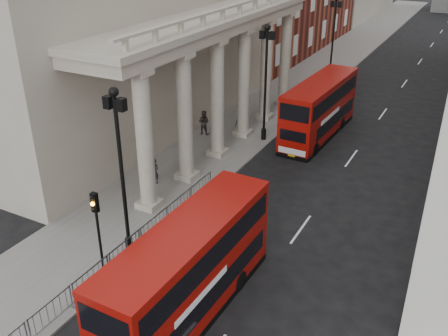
{
  "coord_description": "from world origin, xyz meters",
  "views": [
    {
      "loc": [
        12.81,
        -11.46,
        14.54
      ],
      "look_at": [
        1.45,
        9.92,
        2.59
      ],
      "focal_mm": 40.0,
      "sensor_mm": 36.0,
      "label": 1
    }
  ],
  "objects_px": {
    "bus_near": "(189,270)",
    "pedestrian_c": "(241,123)",
    "pedestrian_b": "(204,122)",
    "lamp_post_mid": "(266,76)",
    "bus_far": "(320,108)",
    "lamp_post_south": "(121,164)",
    "traffic_light": "(97,220)",
    "pedestrian_a": "(155,171)",
    "lamp_post_north": "(333,35)"
  },
  "relations": [
    {
      "from": "lamp_post_south",
      "to": "pedestrian_a",
      "type": "height_order",
      "value": "lamp_post_south"
    },
    {
      "from": "lamp_post_north",
      "to": "traffic_light",
      "type": "distance_m",
      "value": 34.07
    },
    {
      "from": "lamp_post_mid",
      "to": "lamp_post_north",
      "type": "distance_m",
      "value": 16.0
    },
    {
      "from": "pedestrian_c",
      "to": "lamp_post_south",
      "type": "bearing_deg",
      "value": -79.64
    },
    {
      "from": "bus_far",
      "to": "lamp_post_south",
      "type": "bearing_deg",
      "value": -97.5
    },
    {
      "from": "lamp_post_north",
      "to": "traffic_light",
      "type": "bearing_deg",
      "value": -89.83
    },
    {
      "from": "lamp_post_south",
      "to": "pedestrian_b",
      "type": "height_order",
      "value": "lamp_post_south"
    },
    {
      "from": "lamp_post_mid",
      "to": "bus_near",
      "type": "bearing_deg",
      "value": -75.3
    },
    {
      "from": "bus_far",
      "to": "pedestrian_a",
      "type": "height_order",
      "value": "bus_far"
    },
    {
      "from": "traffic_light",
      "to": "pedestrian_c",
      "type": "bearing_deg",
      "value": 96.44
    },
    {
      "from": "traffic_light",
      "to": "pedestrian_a",
      "type": "xyz_separation_m",
      "value": [
        -3.18,
        8.56,
        -2.19
      ]
    },
    {
      "from": "lamp_post_mid",
      "to": "lamp_post_south",
      "type": "bearing_deg",
      "value": -90.0
    },
    {
      "from": "bus_near",
      "to": "lamp_post_north",
      "type": "bearing_deg",
      "value": 99.03
    },
    {
      "from": "lamp_post_south",
      "to": "lamp_post_north",
      "type": "height_order",
      "value": "same"
    },
    {
      "from": "lamp_post_south",
      "to": "bus_far",
      "type": "distance_m",
      "value": 19.23
    },
    {
      "from": "pedestrian_c",
      "to": "lamp_post_mid",
      "type": "bearing_deg",
      "value": 0.78
    },
    {
      "from": "traffic_light",
      "to": "pedestrian_c",
      "type": "height_order",
      "value": "traffic_light"
    },
    {
      "from": "pedestrian_a",
      "to": "bus_far",
      "type": "bearing_deg",
      "value": 60.87
    },
    {
      "from": "lamp_post_mid",
      "to": "traffic_light",
      "type": "xyz_separation_m",
      "value": [
        0.1,
        -18.02,
        -1.8
      ]
    },
    {
      "from": "bus_near",
      "to": "lamp_post_mid",
      "type": "bearing_deg",
      "value": 105.81
    },
    {
      "from": "lamp_post_mid",
      "to": "traffic_light",
      "type": "distance_m",
      "value": 18.11
    },
    {
      "from": "bus_near",
      "to": "pedestrian_c",
      "type": "distance_m",
      "value": 19.37
    },
    {
      "from": "bus_near",
      "to": "pedestrian_b",
      "type": "bearing_deg",
      "value": 119.57
    },
    {
      "from": "lamp_post_north",
      "to": "pedestrian_b",
      "type": "height_order",
      "value": "lamp_post_north"
    },
    {
      "from": "traffic_light",
      "to": "pedestrian_b",
      "type": "bearing_deg",
      "value": 104.99
    },
    {
      "from": "lamp_post_south",
      "to": "bus_near",
      "type": "height_order",
      "value": "lamp_post_south"
    },
    {
      "from": "pedestrian_a",
      "to": "pedestrian_b",
      "type": "distance_m",
      "value": 8.38
    },
    {
      "from": "lamp_post_mid",
      "to": "bus_far",
      "type": "relative_size",
      "value": 0.83
    },
    {
      "from": "pedestrian_b",
      "to": "bus_near",
      "type": "bearing_deg",
      "value": 113.86
    },
    {
      "from": "traffic_light",
      "to": "pedestrian_b",
      "type": "relative_size",
      "value": 2.31
    },
    {
      "from": "bus_far",
      "to": "pedestrian_a",
      "type": "xyz_separation_m",
      "value": [
        -6.31,
        -12.22,
        -1.32
      ]
    },
    {
      "from": "lamp_post_north",
      "to": "pedestrian_b",
      "type": "relative_size",
      "value": 4.46
    },
    {
      "from": "lamp_post_south",
      "to": "pedestrian_b",
      "type": "bearing_deg",
      "value": 106.56
    },
    {
      "from": "bus_far",
      "to": "pedestrian_a",
      "type": "distance_m",
      "value": 13.81
    },
    {
      "from": "lamp_post_south",
      "to": "bus_far",
      "type": "bearing_deg",
      "value": 80.22
    },
    {
      "from": "lamp_post_north",
      "to": "pedestrian_a",
      "type": "xyz_separation_m",
      "value": [
        -3.08,
        -25.46,
        -3.99
      ]
    },
    {
      "from": "lamp_post_mid",
      "to": "pedestrian_a",
      "type": "height_order",
      "value": "lamp_post_mid"
    },
    {
      "from": "lamp_post_north",
      "to": "pedestrian_c",
      "type": "bearing_deg",
      "value": -96.97
    },
    {
      "from": "traffic_light",
      "to": "lamp_post_mid",
      "type": "bearing_deg",
      "value": 90.32
    },
    {
      "from": "lamp_post_mid",
      "to": "traffic_light",
      "type": "bearing_deg",
      "value": -89.68
    },
    {
      "from": "pedestrian_a",
      "to": "bus_near",
      "type": "bearing_deg",
      "value": -49.55
    },
    {
      "from": "traffic_light",
      "to": "pedestrian_c",
      "type": "xyz_separation_m",
      "value": [
        -2.04,
        18.11,
        -2.1
      ]
    },
    {
      "from": "lamp_post_mid",
      "to": "bus_near",
      "type": "xyz_separation_m",
      "value": [
        4.74,
        -18.05,
        -2.72
      ]
    },
    {
      "from": "lamp_post_south",
      "to": "traffic_light",
      "type": "distance_m",
      "value": 2.71
    },
    {
      "from": "bus_near",
      "to": "bus_far",
      "type": "xyz_separation_m",
      "value": [
        -1.5,
        20.81,
        0.04
      ]
    },
    {
      "from": "pedestrian_c",
      "to": "bus_near",
      "type": "bearing_deg",
      "value": -66.31
    },
    {
      "from": "bus_near",
      "to": "pedestrian_a",
      "type": "distance_m",
      "value": 11.69
    },
    {
      "from": "pedestrian_a",
      "to": "pedestrian_b",
      "type": "relative_size",
      "value": 0.85
    },
    {
      "from": "lamp_post_mid",
      "to": "lamp_post_north",
      "type": "xyz_separation_m",
      "value": [
        0.0,
        16.0,
        0.0
      ]
    },
    {
      "from": "lamp_post_north",
      "to": "pedestrian_a",
      "type": "bearing_deg",
      "value": -96.89
    }
  ]
}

